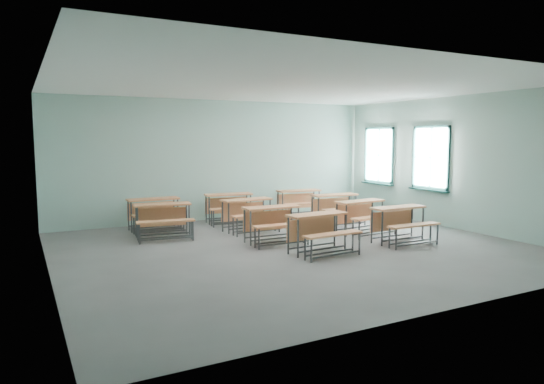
{
  "coord_description": "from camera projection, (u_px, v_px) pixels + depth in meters",
  "views": [
    {
      "loc": [
        -4.87,
        -8.24,
        2.18
      ],
      "look_at": [
        0.11,
        1.2,
        1.0
      ],
      "focal_mm": 32.0,
      "sensor_mm": 36.0,
      "label": 1
    }
  ],
  "objects": [
    {
      "name": "room",
      "position": [
        298.0,
        168.0,
        9.63
      ],
      "size": [
        9.04,
        8.04,
        3.24
      ],
      "color": "slate",
      "rests_on": "ground"
    },
    {
      "name": "desk_unit_r0c1",
      "position": [
        321.0,
        227.0,
        9.17
      ],
      "size": [
        1.26,
        0.89,
        0.76
      ],
      "rotation": [
        0.0,
        0.0,
        0.06
      ],
      "color": "#CC7849",
      "rests_on": "ground"
    },
    {
      "name": "desk_unit_r0c2",
      "position": [
        401.0,
        219.0,
        10.11
      ],
      "size": [
        1.21,
        0.82,
        0.76
      ],
      "rotation": [
        0.0,
        0.0,
        -0.0
      ],
      "color": "#CC7849",
      "rests_on": "ground"
    },
    {
      "name": "desk_unit_r1c1",
      "position": [
        274.0,
        219.0,
        10.13
      ],
      "size": [
        1.24,
        0.86,
        0.76
      ],
      "rotation": [
        0.0,
        0.0,
        -0.04
      ],
      "color": "#CC7849",
      "rests_on": "ground"
    },
    {
      "name": "desk_unit_r1c2",
      "position": [
        363.0,
        212.0,
        11.1
      ],
      "size": [
        1.28,
        0.92,
        0.76
      ],
      "rotation": [
        0.0,
        0.0,
        0.09
      ],
      "color": "#CC7849",
      "rests_on": "ground"
    },
    {
      "name": "desk_unit_r2c0",
      "position": [
        163.0,
        215.0,
        10.59
      ],
      "size": [
        1.31,
        0.97,
        0.76
      ],
      "rotation": [
        0.0,
        0.0,
        -0.14
      ],
      "color": "#CC7849",
      "rests_on": "ground"
    },
    {
      "name": "desk_unit_r2c1",
      "position": [
        249.0,
        210.0,
        11.4
      ],
      "size": [
        1.26,
        0.89,
        0.76
      ],
      "rotation": [
        0.0,
        0.0,
        0.06
      ],
      "color": "#CC7849",
      "rests_on": "ground"
    },
    {
      "name": "desk_unit_r2c2",
      "position": [
        336.0,
        204.0,
        12.37
      ],
      "size": [
        1.27,
        0.9,
        0.76
      ],
      "rotation": [
        0.0,
        0.0,
        -0.07
      ],
      "color": "#CC7849",
      "rests_on": "ground"
    },
    {
      "name": "desk_unit_r3c0",
      "position": [
        155.0,
        209.0,
        11.52
      ],
      "size": [
        1.22,
        0.82,
        0.76
      ],
      "rotation": [
        0.0,
        0.0,
        0.01
      ],
      "color": "#CC7849",
      "rests_on": "ground"
    },
    {
      "name": "desk_unit_r3c1",
      "position": [
        230.0,
        204.0,
        12.49
      ],
      "size": [
        1.29,
        0.94,
        0.76
      ],
      "rotation": [
        0.0,
        0.0,
        -0.11
      ],
      "color": "#CC7849",
      "rests_on": "ground"
    },
    {
      "name": "desk_unit_r3c2",
      "position": [
        300.0,
        199.0,
        13.39
      ],
      "size": [
        1.29,
        0.93,
        0.76
      ],
      "rotation": [
        0.0,
        0.0,
        -0.1
      ],
      "color": "#CC7849",
      "rests_on": "ground"
    }
  ]
}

